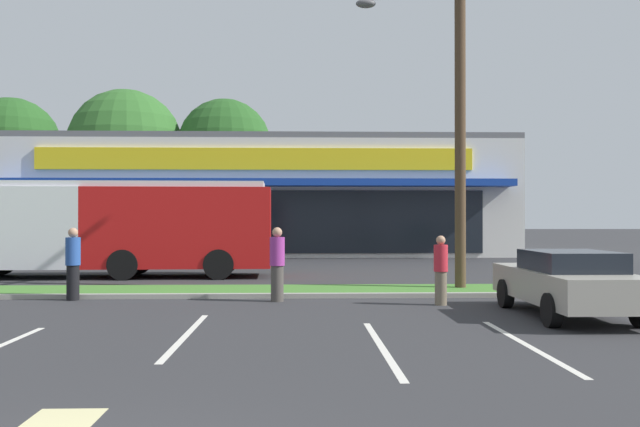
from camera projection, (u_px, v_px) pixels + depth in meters
grass_median at (226, 291)px, 18.60m from camera, size 56.00×2.20×0.12m
curb_lip at (221, 296)px, 17.38m from camera, size 56.00×0.24×0.12m
parking_stripe_1 at (186, 335)px, 11.93m from camera, size 0.12×4.80×0.01m
parking_stripe_2 at (381, 347)px, 10.83m from camera, size 0.12×4.80×0.01m
parking_stripe_3 at (526, 344)px, 11.02m from camera, size 0.12×4.80×0.01m
storefront_building at (263, 199)px, 41.62m from camera, size 27.39×15.37×6.40m
tree_left at (12, 145)px, 46.57m from camera, size 6.37×6.37×10.15m
tree_mid_left at (126, 147)px, 46.59m from camera, size 7.69×7.69×10.70m
tree_mid at (225, 145)px, 46.99m from camera, size 6.31×6.31×10.14m
utility_pole at (455, 73)px, 19.02m from camera, size 3.10×2.40×11.36m
city_bus at (105, 226)px, 23.58m from camera, size 11.38×2.94×3.25m
car_4 at (567, 282)px, 14.16m from camera, size 1.90×4.59×1.36m
pedestrian_near_bench at (441, 270)px, 16.04m from camera, size 0.33×0.33×1.62m
pedestrian_by_pole at (277, 264)px, 16.73m from camera, size 0.36×0.36×1.80m
pedestrian_mid at (73, 264)px, 16.98m from camera, size 0.36×0.36×1.78m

